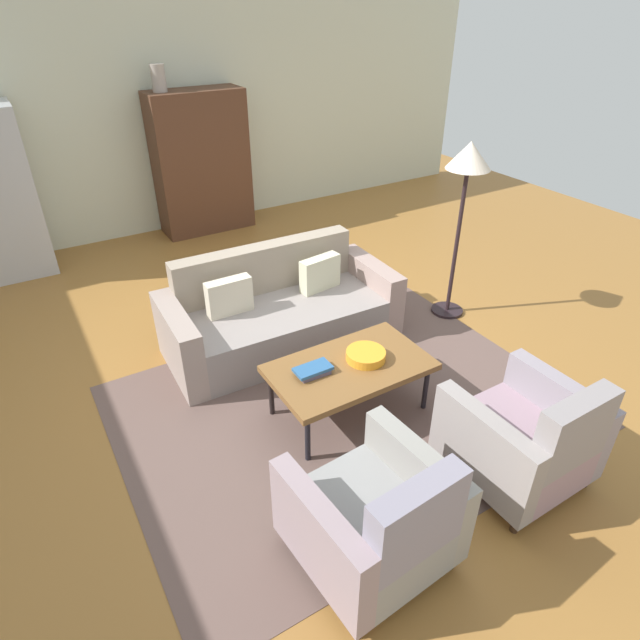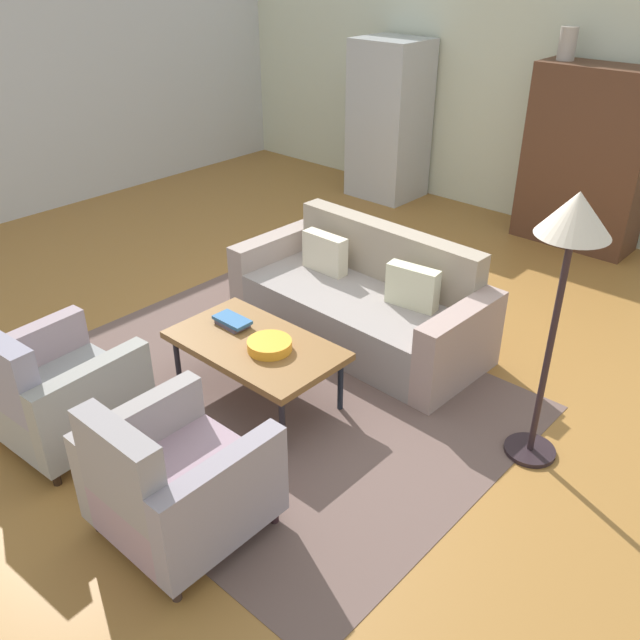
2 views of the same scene
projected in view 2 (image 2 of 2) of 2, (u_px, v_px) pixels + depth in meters
The scene contains 14 objects.
ground_plane at pixel (346, 358), 5.26m from camera, with size 11.56×11.56×0.00m, color #9D6A30.
wall_back at pixel (582, 98), 6.98m from camera, with size 9.63×0.12×2.80m, color beige.
wall_left at pixel (12, 89), 7.38m from camera, with size 0.12×7.45×2.80m, color silver.
area_rug at pixel (263, 392), 4.85m from camera, with size 3.40×2.60×0.01m, color brown.
couch at pixel (364, 302), 5.45m from camera, with size 2.13×0.96×0.86m.
coffee_table at pixel (255, 347), 4.62m from camera, with size 1.20×0.70×0.45m.
armchair_left at pixel (55, 395), 4.25m from camera, with size 0.85×0.85×0.88m.
armchair_right at pixel (172, 485), 3.55m from camera, with size 0.81×0.81×0.88m.
fruit_bowl at pixel (269, 345), 4.51m from camera, with size 0.30×0.30×0.07m, color orange.
book_stack at pixel (232, 322), 4.79m from camera, with size 0.27×0.16×0.05m.
cabinet at pixel (587, 159), 6.83m from camera, with size 1.20×0.51×1.80m.
vase_tall at pixel (568, 43), 6.54m from camera, with size 0.17×0.17×0.31m, color #AB9E95.
refrigerator at pixel (389, 120), 8.15m from camera, with size 0.80×0.73×1.85m.
floor_lamp at pixel (571, 241), 3.59m from camera, with size 0.40×0.40×1.72m.
Camera 2 is at (2.82, -3.43, 2.85)m, focal length 38.02 mm.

